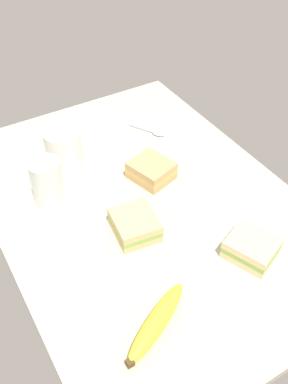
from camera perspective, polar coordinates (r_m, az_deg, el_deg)
tabletop at (r=99.17cm, az=0.00°, el=-1.68°), size 90.00×64.00×2.00cm
coffee_mug_black at (r=106.54cm, az=-10.47°, el=5.63°), size 10.88×9.81×10.17cm
sandwich_main at (r=89.10cm, az=13.89°, el=-7.10°), size 11.63×11.12×4.40cm
sandwich_side at (r=90.55cm, az=-1.21°, el=-4.34°), size 10.61×9.79×4.40cm
sandwich_extra at (r=103.10cm, az=0.95°, el=2.82°), size 11.26×10.62×4.40cm
glass_of_milk at (r=97.80cm, az=-12.54°, el=0.93°), size 6.77×6.77×11.01cm
banana at (r=77.81cm, az=1.65°, el=-16.64°), size 11.47×17.39×3.48cm
spoon at (r=118.85cm, az=1.11°, el=7.94°), size 10.04×6.86×0.80cm
paper_napkin at (r=100.37cm, az=10.09°, el=-0.94°), size 14.75×14.75×0.30cm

